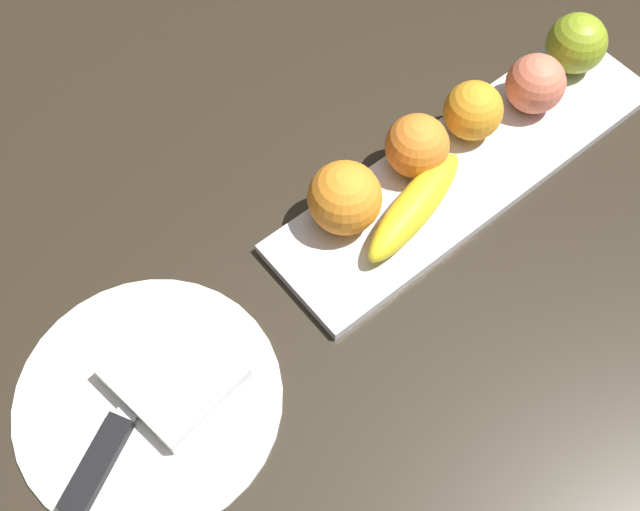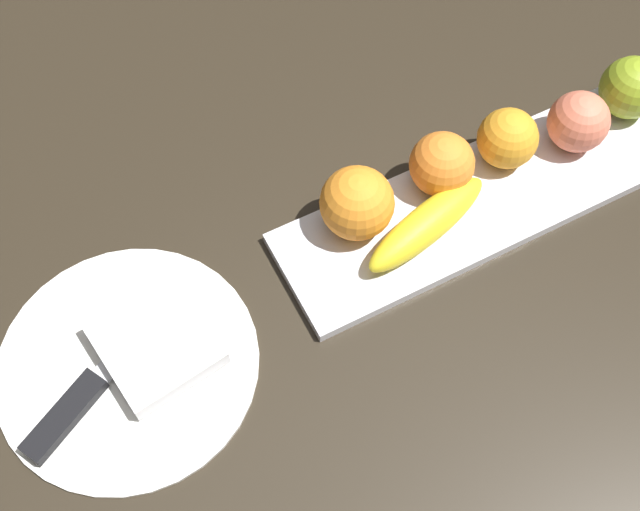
% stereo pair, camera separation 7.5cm
% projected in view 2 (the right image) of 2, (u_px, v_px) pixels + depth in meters
% --- Properties ---
extents(ground_plane, '(2.40, 2.40, 0.00)m').
position_uv_depth(ground_plane, '(456.00, 199.00, 0.84)').
color(ground_plane, black).
extents(fruit_tray, '(0.47, 0.13, 0.01)m').
position_uv_depth(fruit_tray, '(492.00, 194.00, 0.83)').
color(fruit_tray, silver).
rests_on(fruit_tray, ground_plane).
extents(apple, '(0.07, 0.07, 0.07)m').
position_uv_depth(apple, '(631.00, 88.00, 0.85)').
color(apple, '#87A223').
rests_on(apple, fruit_tray).
extents(banana, '(0.16, 0.08, 0.04)m').
position_uv_depth(banana, '(427.00, 224.00, 0.78)').
color(banana, yellow).
rests_on(banana, fruit_tray).
extents(orange_near_apple, '(0.06, 0.06, 0.06)m').
position_uv_depth(orange_near_apple, '(508.00, 138.00, 0.82)').
color(orange_near_apple, orange).
rests_on(orange_near_apple, fruit_tray).
extents(orange_near_banana, '(0.07, 0.07, 0.07)m').
position_uv_depth(orange_near_banana, '(442.00, 164.00, 0.80)').
color(orange_near_banana, orange).
rests_on(orange_near_banana, fruit_tray).
extents(orange_center, '(0.07, 0.07, 0.07)m').
position_uv_depth(orange_center, '(357.00, 203.00, 0.77)').
color(orange_center, orange).
rests_on(orange_center, fruit_tray).
extents(peach, '(0.06, 0.06, 0.06)m').
position_uv_depth(peach, '(581.00, 125.00, 0.83)').
color(peach, '#E37457').
rests_on(peach, fruit_tray).
extents(dinner_plate, '(0.25, 0.25, 0.01)m').
position_uv_depth(dinner_plate, '(127.00, 363.00, 0.74)').
color(dinner_plate, white).
rests_on(dinner_plate, ground_plane).
extents(folded_napkin, '(0.11, 0.12, 0.02)m').
position_uv_depth(folded_napkin, '(155.00, 343.00, 0.74)').
color(folded_napkin, white).
rests_on(folded_napkin, dinner_plate).
extents(knife, '(0.17, 0.10, 0.01)m').
position_uv_depth(knife, '(77.00, 403.00, 0.71)').
color(knife, silver).
rests_on(knife, dinner_plate).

